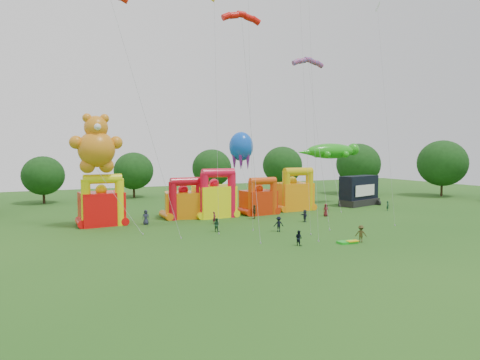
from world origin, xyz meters
name	(u,v)px	position (x,y,z in m)	size (l,w,h in m)	color
ground	(357,257)	(0.00, 0.00, 0.00)	(160.00, 160.00, 0.00)	#205016
tree_ring	(343,187)	(-1.15, 0.60, 6.26)	(120.80, 122.87, 12.07)	#352314
bouncy_castle_0	(102,206)	(-18.13, 26.42, 2.47)	(5.42, 4.48, 6.51)	red
bouncy_castle_1	(184,202)	(-7.03, 27.49, 2.19)	(5.74, 4.99, 5.74)	orange
bouncy_castle_2	(215,199)	(-2.78, 26.48, 2.61)	(5.47, 4.48, 6.90)	#FFFA0D
bouncy_castle_3	(259,200)	(4.11, 26.12, 2.11)	(4.98, 4.17, 5.51)	red
bouncy_castle_4	(293,194)	(11.03, 27.65, 2.55)	(5.55, 4.49, 6.74)	orange
stage_trailer	(359,191)	(24.30, 27.70, 2.46)	(8.41, 4.98, 5.10)	black
teddy_bear_kite	(110,179)	(-17.60, 22.73, 6.02)	(7.13, 8.87, 13.90)	orange
gecko_kite	(335,176)	(18.98, 27.58, 5.23)	(12.91, 11.27, 10.73)	#20A117
octopus_kite	(243,161)	(3.55, 30.40, 7.74)	(3.78, 7.91, 12.38)	blue
parafoil_kites	(218,122)	(-6.28, 16.82, 12.64)	(30.73, 13.72, 28.06)	red
diamond_kites	(292,88)	(2.25, 14.36, 16.74)	(24.52, 15.00, 42.25)	red
folded_kite_bundle	(348,242)	(2.96, 4.74, 0.14)	(2.03, 1.15, 0.31)	green
spectator_0	(146,217)	(-13.08, 24.39, 0.95)	(0.93, 0.60, 1.90)	#272B42
spectator_1	(214,218)	(-4.92, 21.44, 0.77)	(0.56, 0.37, 1.54)	#5B1A29
spectator_2	(216,225)	(-6.77, 16.21, 0.80)	(0.78, 0.61, 1.60)	#183D24
spectator_3	(279,224)	(-0.25, 13.13, 0.88)	(1.14, 0.66, 1.77)	black
spectator_4	(254,212)	(1.45, 22.53, 0.97)	(1.13, 0.47, 1.93)	#3A3517
spectator_5	(305,216)	(6.30, 17.47, 0.81)	(1.50, 0.48, 1.61)	#212637
spectator_6	(326,210)	(11.71, 20.14, 0.90)	(0.88, 0.57, 1.79)	#59191C
spectator_7	(388,206)	(23.82, 20.56, 0.76)	(0.55, 0.36, 1.52)	#163927
spectator_8	(299,238)	(-2.12, 6.06, 0.76)	(0.74, 0.58, 1.53)	black
spectator_9	(361,234)	(4.45, 4.55, 0.89)	(1.15, 0.66, 1.78)	#3B3517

